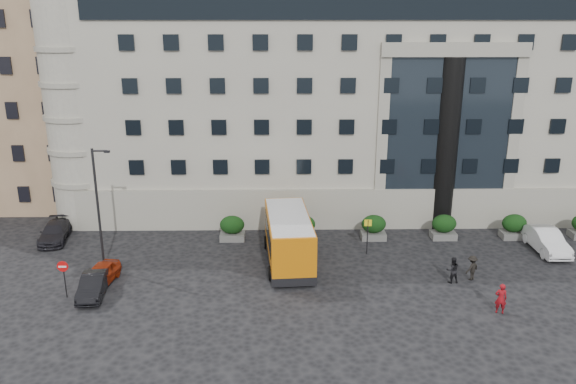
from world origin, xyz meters
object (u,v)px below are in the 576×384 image
Objects in this scene: minibus at (289,237)px; no_entry_sign at (63,272)px; parked_car_a at (100,275)px; parked_car_c at (55,232)px; white_taxi at (546,240)px; hedge_b at (303,227)px; pedestrian_a at (501,298)px; red_truck at (142,189)px; parked_car_b at (93,285)px; hedge_a at (232,228)px; parked_car_d at (77,211)px; bus_stop_sign at (368,231)px; street_lamp at (99,205)px; pedestrian_b at (452,270)px; pedestrian_c at (472,268)px; hedge_c at (374,227)px; hedge_d at (444,227)px; hedge_e at (514,226)px.

no_entry_sign is at bearing -164.19° from minibus.
minibus reaches higher than parked_car_a.
white_taxi is (35.08, -2.53, 0.15)m from parked_car_c.
minibus is (-1.14, -4.07, 0.89)m from hedge_b.
pedestrian_a reaches higher than parked_car_a.
red_truck reaches higher than parked_car_b.
hedge_a is 0.39× the size of parked_car_d.
parked_car_b is at bearing -168.77° from white_taxi.
bus_stop_sign reaches higher than white_taxi.
street_lamp is at bearing -3.16° from pedestrian_a.
pedestrian_b is at bearing -27.18° from hedge_a.
street_lamp is 7.95m from parked_car_c.
bus_stop_sign is 22.71m from parked_car_c.
red_truck reaches higher than pedestrian_b.
hedge_b is at bearing 146.93° from bus_stop_sign.
pedestrian_a is at bearing -2.42° from parked_car_a.
no_entry_sign is 0.41× the size of red_truck.
hedge_b is at bearing 28.18° from parked_car_b.
pedestrian_c is at bearing -33.81° from hedge_b.
parked_car_d is (-5.06, 9.68, -3.72)m from street_lamp.
no_entry_sign is 0.64× the size of parked_car_a.
street_lamp is 0.99× the size of minibus.
hedge_c is at bearing 19.78° from parked_car_b.
white_taxi is at bearing -18.94° from red_truck.
hedge_a is at bearing -43.52° from red_truck.
parked_car_b is 22.99m from pedestrian_c.
street_lamp is at bearing 179.23° from minibus.
no_entry_sign is 0.49× the size of parked_car_d.
red_truck is (-12.40, 11.93, -0.26)m from minibus.
hedge_c is at bearing -52.97° from pedestrian_a.
no_entry_sign is 2.51m from parked_car_a.
minibus reaches higher than hedge_c.
hedge_d is at bearing -9.61° from parked_car_c.
no_entry_sign reaches higher than white_taxi.
red_truck is 27.96m from pedestrian_c.
minibus is (-16.74, -4.07, 0.89)m from hedge_e.
pedestrian_b is (23.08, 1.61, -0.81)m from no_entry_sign.
red_truck is at bearing 131.87° from minibus.
parked_car_c is (-4.66, -7.79, -0.91)m from red_truck.
pedestrian_b is at bearing 3.99° from no_entry_sign.
parked_car_b is at bearing -3.50° from pedestrian_b.
minibus is 13.52m from pedestrian_a.
street_lamp is at bearing -60.64° from parked_car_d.
minibus reaches higher than red_truck.
hedge_e is at bearing 117.17° from white_taxi.
bus_stop_sign is 10.28m from pedestrian_a.
hedge_c is (5.20, 0.00, 0.00)m from hedge_b.
bus_stop_sign reaches higher than hedge_d.
parked_car_c is at bearing 136.07° from street_lamp.
hedge_a is at bearing 42.96° from parked_car_b.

